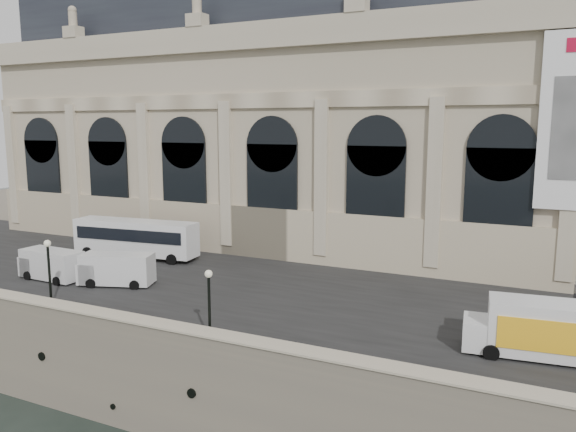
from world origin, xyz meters
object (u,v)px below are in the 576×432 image
at_px(lamp_right, 209,307).
at_px(box_truck, 543,330).
at_px(lamp_left, 49,273).
at_px(bus_left, 136,237).
at_px(van_b, 49,264).
at_px(van_c, 113,269).

bearing_deg(lamp_right, box_truck, 19.07).
xyz_separation_m(lamp_left, lamp_right, (14.09, -0.98, -0.17)).
relative_size(bus_left, lamp_right, 2.86).
bearing_deg(lamp_right, bus_left, 140.76).
xyz_separation_m(van_b, van_c, (6.04, 0.98, 0.03)).
relative_size(bus_left, van_b, 2.20).
relative_size(lamp_left, lamp_right, 1.08).
relative_size(van_b, van_c, 0.93).
bearing_deg(box_truck, van_b, -179.65).
height_order(bus_left, van_c, bus_left).
distance_m(van_b, van_c, 6.12).
xyz_separation_m(bus_left, box_truck, (36.10, -8.88, -0.46)).
bearing_deg(box_truck, lamp_left, -170.80).
height_order(van_c, box_truck, box_truck).
relative_size(bus_left, lamp_left, 2.66).
height_order(box_truck, lamp_right, lamp_right).
distance_m(bus_left, van_b, 9.24).
bearing_deg(van_c, box_truck, -1.36).
distance_m(bus_left, lamp_left, 14.67).
distance_m(van_b, lamp_right, 20.64).
height_order(van_b, lamp_right, lamp_right).
xyz_separation_m(bus_left, van_c, (4.65, -8.13, -0.74)).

